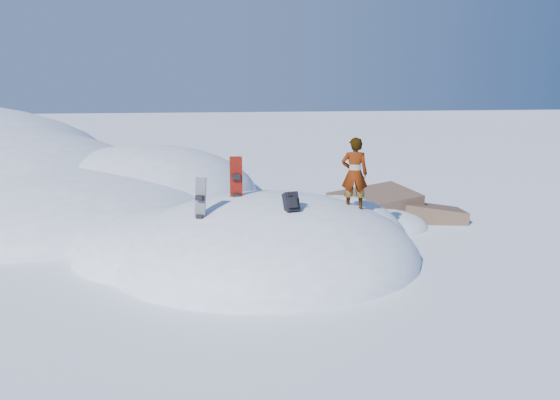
{
  "coord_description": "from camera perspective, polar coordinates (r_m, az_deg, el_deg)",
  "views": [
    {
      "loc": [
        -1.37,
        -11.8,
        4.0
      ],
      "look_at": [
        0.34,
        0.3,
        1.32
      ],
      "focal_mm": 35.0,
      "sensor_mm": 36.0,
      "label": 1
    }
  ],
  "objects": [
    {
      "name": "snowboard_dark",
      "position": [
        11.2,
        -8.35,
        -0.98
      ],
      "size": [
        0.3,
        0.28,
        1.33
      ],
      "rotation": [
        0.0,
        0.0,
        -0.61
      ],
      "color": "black",
      "rests_on": "snow_mound"
    },
    {
      "name": "backpack",
      "position": [
        11.16,
        1.19,
        -0.22
      ],
      "size": [
        0.37,
        0.44,
        0.48
      ],
      "rotation": [
        0.0,
        0.0,
        0.28
      ],
      "color": "black",
      "rests_on": "snow_mound"
    },
    {
      "name": "snowboard_red",
      "position": [
        12.22,
        -4.59,
        1.18
      ],
      "size": [
        0.28,
        0.15,
        1.49
      ],
      "rotation": [
        0.0,
        0.0,
        -0.04
      ],
      "color": "#B91709",
      "rests_on": "snow_mound"
    },
    {
      "name": "gear_pile",
      "position": [
        11.36,
        -11.34,
        -7.94
      ],
      "size": [
        0.78,
        0.59,
        0.21
      ],
      "rotation": [
        0.0,
        0.0,
        0.06
      ],
      "color": "black",
      "rests_on": "ground"
    },
    {
      "name": "person",
      "position": [
        12.26,
        7.79,
        2.75
      ],
      "size": [
        0.66,
        0.51,
        1.62
      ],
      "primitive_type": "imported",
      "rotation": [
        0.0,
        0.0,
        2.91
      ],
      "color": "slate",
      "rests_on": "snow_mound"
    },
    {
      "name": "ground",
      "position": [
        12.54,
        -1.34,
        -6.24
      ],
      "size": [
        120.0,
        120.0,
        0.0
      ],
      "primitive_type": "plane",
      "color": "white",
      "rests_on": "ground"
    },
    {
      "name": "rock_outcrop",
      "position": [
        16.16,
        10.6,
        -2.13
      ],
      "size": [
        4.68,
        4.41,
        1.68
      ],
      "color": "brown",
      "rests_on": "ground"
    },
    {
      "name": "snow_mound",
      "position": [
        12.74,
        -2.24,
        -5.93
      ],
      "size": [
        8.0,
        6.0,
        3.0
      ],
      "color": "white",
      "rests_on": "ground"
    }
  ]
}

